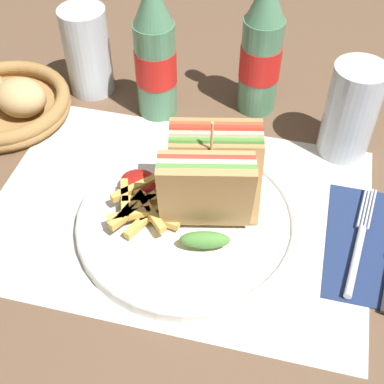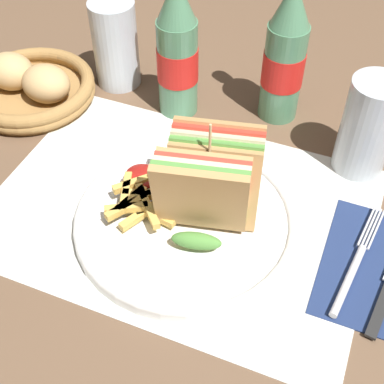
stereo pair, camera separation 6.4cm
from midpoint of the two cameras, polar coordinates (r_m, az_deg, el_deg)
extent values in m
plane|color=brown|center=(0.64, 2.02, -5.76)|extent=(4.00, 4.00, 0.00)
cube|color=silver|center=(0.67, 1.39, -2.05)|extent=(0.47, 0.33, 0.00)
cylinder|color=white|center=(0.65, 2.15, -3.33)|extent=(0.27, 0.27, 0.01)
torus|color=white|center=(0.64, 2.16, -2.93)|extent=(0.27, 0.27, 0.01)
cube|color=tan|center=(0.58, 3.96, -1.04)|extent=(0.11, 0.05, 0.10)
cube|color=#518E3D|center=(0.59, 4.05, -0.52)|extent=(0.11, 0.05, 0.10)
cube|color=beige|center=(0.60, 4.14, -0.02)|extent=(0.11, 0.05, 0.10)
cube|color=red|center=(0.60, 4.23, 0.47)|extent=(0.11, 0.05, 0.10)
cube|color=tan|center=(0.61, 4.32, 0.95)|extent=(0.11, 0.05, 0.10)
ellipsoid|color=#518E3D|center=(0.60, 3.51, -5.39)|extent=(0.06, 0.03, 0.02)
cube|color=tan|center=(0.61, 5.25, 0.28)|extent=(0.11, 0.05, 0.10)
cube|color=#518E3D|center=(0.61, 5.34, 0.99)|extent=(0.11, 0.05, 0.10)
cube|color=beige|center=(0.62, 5.44, 1.70)|extent=(0.11, 0.05, 0.10)
cube|color=red|center=(0.62, 5.53, 2.39)|extent=(0.11, 0.05, 0.10)
cube|color=tan|center=(0.63, 5.62, 3.07)|extent=(0.11, 0.05, 0.10)
ellipsoid|color=#518E3D|center=(0.63, 5.01, -2.11)|extent=(0.06, 0.03, 0.02)
cylinder|color=tan|center=(0.59, 4.90, 1.97)|extent=(0.00, 0.00, 0.14)
cube|color=gold|center=(0.65, -3.59, -0.89)|extent=(0.05, 0.05, 0.01)
cube|color=gold|center=(0.63, -1.13, -2.62)|extent=(0.06, 0.02, 0.01)
cube|color=gold|center=(0.64, -2.35, -2.40)|extent=(0.04, 0.07, 0.01)
cube|color=gold|center=(0.65, -4.30, -0.16)|extent=(0.03, 0.06, 0.01)
cube|color=gold|center=(0.64, -1.79, -0.45)|extent=(0.06, 0.03, 0.01)
cube|color=gold|center=(0.66, -2.97, 0.94)|extent=(0.05, 0.06, 0.01)
cube|color=gold|center=(0.64, -3.67, -0.95)|extent=(0.02, 0.05, 0.01)
cube|color=gold|center=(0.63, -3.59, -1.44)|extent=(0.04, 0.07, 0.01)
cube|color=gold|center=(0.63, -4.12, -1.82)|extent=(0.05, 0.03, 0.01)
cube|color=gold|center=(0.63, -1.91, -1.64)|extent=(0.05, 0.06, 0.01)
ellipsoid|color=maroon|center=(0.67, -2.52, 1.57)|extent=(0.05, 0.04, 0.02)
cube|color=navy|center=(0.66, 21.64, -7.60)|extent=(0.12, 0.18, 0.00)
cylinder|color=silver|center=(0.63, 19.20, -9.02)|extent=(0.02, 0.10, 0.01)
cylinder|color=silver|center=(0.69, 20.69, -3.53)|extent=(0.01, 0.07, 0.00)
cylinder|color=silver|center=(0.69, 21.00, -3.65)|extent=(0.01, 0.07, 0.00)
cylinder|color=silver|center=(0.69, 21.31, -3.77)|extent=(0.01, 0.07, 0.00)
cylinder|color=silver|center=(0.69, 21.62, -3.89)|extent=(0.01, 0.07, 0.00)
cube|color=black|center=(0.63, 22.32, -11.67)|extent=(0.02, 0.08, 0.00)
cylinder|color=#4C7F5B|center=(0.78, 0.86, 12.98)|extent=(0.06, 0.06, 0.14)
cylinder|color=red|center=(0.78, 0.87, 13.42)|extent=(0.06, 0.06, 0.05)
cylinder|color=#4C7F5B|center=(0.79, 11.98, 12.26)|extent=(0.06, 0.06, 0.14)
cylinder|color=red|center=(0.78, 12.06, 12.69)|extent=(0.06, 0.06, 0.05)
cone|color=#4C7F5B|center=(0.73, 13.29, 18.96)|extent=(0.05, 0.05, 0.07)
cylinder|color=silver|center=(0.73, 20.69, 6.39)|extent=(0.07, 0.07, 0.13)
cylinder|color=silver|center=(0.85, -5.97, 15.33)|extent=(0.07, 0.07, 0.13)
cylinder|color=black|center=(0.87, -5.75, 12.87)|extent=(0.06, 0.06, 0.05)
cylinder|color=olive|center=(0.86, -14.58, 9.82)|extent=(0.18, 0.18, 0.01)
torus|color=olive|center=(0.86, -14.68, 10.24)|extent=(0.19, 0.19, 0.02)
torus|color=olive|center=(0.85, -14.83, 10.86)|extent=(0.19, 0.19, 0.02)
ellipsoid|color=tan|center=(0.82, -13.16, 11.09)|extent=(0.07, 0.06, 0.06)
ellipsoid|color=tan|center=(0.87, -16.78, 12.14)|extent=(0.07, 0.06, 0.06)
camera|label=1|loc=(0.03, -87.13, 3.05)|focal=50.00mm
camera|label=2|loc=(0.03, 92.87, -3.05)|focal=50.00mm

